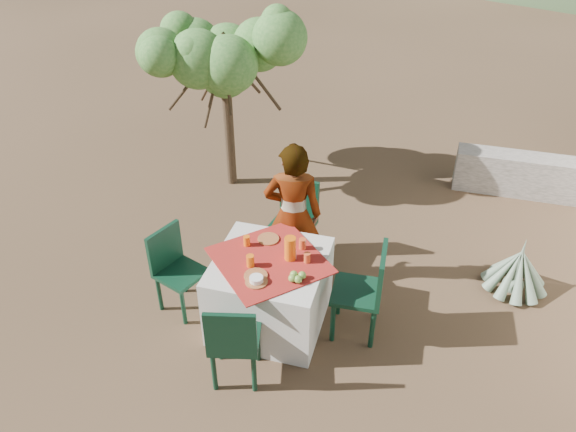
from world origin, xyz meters
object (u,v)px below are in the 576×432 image
object	(u,v)px
chair_far	(295,218)
juice_pitcher	(290,248)
table	(270,291)
chair_left	(175,266)
agave	(517,270)
chair_right	(366,288)
chair_near	(233,340)
person	(293,215)
shrub_tree	(231,64)

from	to	relation	value
chair_far	juice_pitcher	bearing A→B (deg)	-67.89
table	chair_left	size ratio (longest dim) A/B	1.45
chair_left	agave	size ratio (longest dim) A/B	1.25
agave	chair_left	bearing A→B (deg)	-160.49
chair_far	agave	size ratio (longest dim) A/B	1.36
chair_left	chair_right	size ratio (longest dim) A/B	0.91
chair_near	agave	world-z (taller)	chair_near
table	juice_pitcher	world-z (taller)	juice_pitcher
agave	chair_right	bearing A→B (deg)	-144.06
chair_far	chair_near	bearing A→B (deg)	-81.70
chair_near	agave	distance (m)	3.11
person	juice_pitcher	size ratio (longest dim) A/B	6.88
table	chair_left	xyz separation A→B (m)	(-0.97, -0.04, 0.12)
chair_left	shrub_tree	distance (m)	2.76
chair_left	juice_pitcher	world-z (taller)	juice_pitcher
person	shrub_tree	world-z (taller)	shrub_tree
table	chair_right	world-z (taller)	chair_right
chair_near	chair_left	bearing A→B (deg)	-53.63
chair_near	chair_right	size ratio (longest dim) A/B	0.93
chair_far	person	world-z (taller)	person
table	person	distance (m)	0.81
chair_near	agave	size ratio (longest dim) A/B	1.28
shrub_tree	chair_far	bearing A→B (deg)	-50.29
chair_left	person	bearing A→B (deg)	-33.43
chair_right	chair_left	bearing A→B (deg)	-88.80
chair_far	person	distance (m)	0.42
person	agave	size ratio (longest dim) A/B	2.24
chair_far	agave	xyz separation A→B (m)	(2.37, 0.12, -0.30)
shrub_tree	table	bearing A→B (deg)	-63.39
juice_pitcher	agave	bearing A→B (deg)	26.29
person	juice_pitcher	xyz separation A→B (m)	(0.14, -0.62, 0.07)
person	juice_pitcher	bearing A→B (deg)	90.58
chair_far	shrub_tree	world-z (taller)	shrub_tree
chair_far	agave	distance (m)	2.40
chair_left	shrub_tree	size ratio (longest dim) A/B	0.43
chair_left	shrub_tree	world-z (taller)	shrub_tree
chair_right	juice_pitcher	size ratio (longest dim) A/B	4.19
agave	person	bearing A→B (deg)	-169.03
shrub_tree	juice_pitcher	xyz separation A→B (m)	(1.41, -2.39, -0.78)
agave	juice_pitcher	bearing A→B (deg)	-153.71
chair_right	chair_far	bearing A→B (deg)	-137.35
juice_pitcher	chair_left	bearing A→B (deg)	-174.79
agave	chair_far	bearing A→B (deg)	-176.99
chair_far	shrub_tree	bearing A→B (deg)	139.24
table	chair_right	size ratio (longest dim) A/B	1.32
table	chair_far	size ratio (longest dim) A/B	1.33
chair_right	agave	size ratio (longest dim) A/B	1.37
table	shrub_tree	xyz separation A→B (m)	(-1.23, 2.46, 1.28)
chair_far	juice_pitcher	xyz separation A→B (m)	(0.21, -0.94, 0.34)
chair_left	table	bearing A→B (deg)	-67.09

